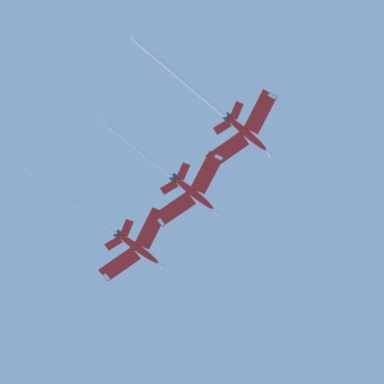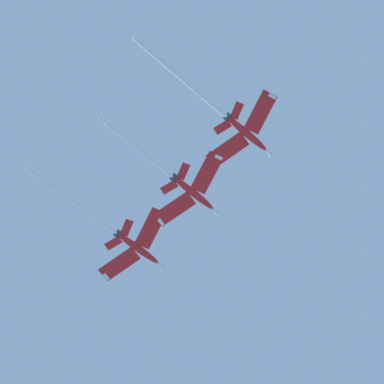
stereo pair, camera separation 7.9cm
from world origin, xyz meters
name	(u,v)px [view 1 (the left image)]	position (x,y,z in m)	size (l,w,h in m)	color
jet_inner_left	(123,238)	(3.34, -1.73, 154.21)	(24.55, 30.84, 9.86)	red
jet_centre	(183,184)	(16.52, 9.59, 154.57)	(22.84, 27.79, 9.54)	red
jet_inner_right	(222,113)	(32.80, 15.93, 153.80)	(25.62, 32.42, 10.50)	red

